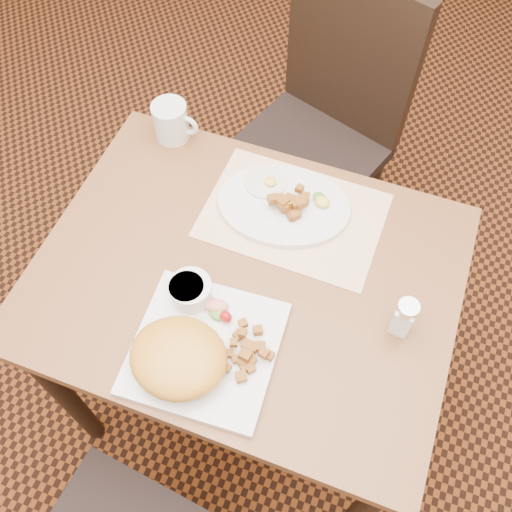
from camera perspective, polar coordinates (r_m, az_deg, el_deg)
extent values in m
plane|color=black|center=(1.91, -0.67, -12.92)|extent=(8.00, 8.00, 0.00)
cube|color=brown|center=(1.24, -1.01, -2.09)|extent=(0.90, 0.70, 0.03)
cylinder|color=black|center=(1.61, -18.64, -12.97)|extent=(0.05, 0.05, 0.71)
cylinder|color=black|center=(1.49, 10.47, -23.76)|extent=(0.05, 0.05, 0.71)
cylinder|color=black|center=(1.81, -9.30, 3.73)|extent=(0.05, 0.05, 0.71)
cylinder|color=black|center=(1.70, 15.65, -4.08)|extent=(0.05, 0.05, 0.71)
cylinder|color=black|center=(1.66, -13.57, -21.40)|extent=(0.04, 0.04, 0.42)
cube|color=black|center=(1.82, 4.69, 9.73)|extent=(0.53, 0.53, 0.05)
cylinder|color=black|center=(2.05, 11.29, 5.74)|extent=(0.04, 0.04, 0.42)
cylinder|color=black|center=(1.87, 5.30, -1.00)|extent=(0.04, 0.04, 0.42)
cylinder|color=black|center=(2.16, 3.27, 10.64)|extent=(0.04, 0.04, 0.42)
cylinder|color=black|center=(1.99, -3.08, 4.67)|extent=(0.04, 0.04, 0.42)
cube|color=black|center=(1.76, 9.47, 19.26)|extent=(0.41, 0.17, 0.50)
cube|color=white|center=(1.31, 3.75, 4.07)|extent=(0.40, 0.29, 0.00)
cube|color=silver|center=(1.15, -5.10, -9.17)|extent=(0.30, 0.30, 0.02)
ellipsoid|color=orange|center=(1.10, -7.77, -10.03)|extent=(0.19, 0.17, 0.07)
ellipsoid|color=orange|center=(1.11, -6.88, -11.79)|extent=(0.08, 0.07, 0.03)
ellipsoid|color=orange|center=(1.14, -9.76, -8.08)|extent=(0.08, 0.07, 0.03)
cylinder|color=silver|center=(1.17, -6.54, -3.46)|extent=(0.09, 0.09, 0.05)
cylinder|color=beige|center=(1.15, -6.99, -3.06)|extent=(0.07, 0.07, 0.01)
ellipsoid|color=#387223|center=(1.16, -3.79, -5.82)|extent=(0.04, 0.03, 0.01)
ellipsoid|color=red|center=(1.15, -3.04, -6.09)|extent=(0.03, 0.03, 0.03)
ellipsoid|color=#F28C72|center=(1.16, -4.18, -4.92)|extent=(0.06, 0.04, 0.02)
cylinder|color=white|center=(1.34, 0.98, 7.43)|extent=(0.10, 0.10, 0.01)
ellipsoid|color=yellow|center=(1.33, 1.44, 7.46)|extent=(0.03, 0.03, 0.01)
ellipsoid|color=#387223|center=(1.31, 6.44, 5.76)|extent=(0.05, 0.05, 0.01)
ellipsoid|color=yellow|center=(1.30, 6.64, 5.41)|extent=(0.04, 0.04, 0.02)
cube|color=white|center=(1.17, 14.44, -6.16)|extent=(0.04, 0.04, 0.08)
cylinder|color=silver|center=(1.12, 14.98, -5.07)|extent=(0.05, 0.05, 0.02)
cylinder|color=silver|center=(1.45, -8.52, 13.18)|extent=(0.09, 0.09, 0.10)
torus|color=silver|center=(1.43, -6.88, 12.84)|extent=(0.06, 0.01, 0.06)
cube|color=#A05B19|center=(1.12, -1.18, -9.79)|extent=(0.02, 0.02, 0.02)
cube|color=#A05B19|center=(1.13, -0.82, -8.91)|extent=(0.02, 0.02, 0.02)
cube|color=#A05B19|center=(1.13, -1.32, -6.76)|extent=(0.02, 0.02, 0.01)
cube|color=#A05B19|center=(1.11, -1.37, -10.57)|extent=(0.01, 0.02, 0.01)
cube|color=#A05B19|center=(1.13, -1.03, -8.87)|extent=(0.02, 0.02, 0.01)
cube|color=#A05B19|center=(1.11, 0.78, -9.71)|extent=(0.02, 0.02, 0.02)
cube|color=#A05B19|center=(1.12, -0.71, -9.86)|extent=(0.02, 0.02, 0.02)
cube|color=#A05B19|center=(1.14, -1.79, -7.92)|extent=(0.02, 0.02, 0.01)
cube|color=#A05B19|center=(1.10, -1.00, -9.92)|extent=(0.02, 0.02, 0.02)
cube|color=#A05B19|center=(1.12, -1.33, -7.69)|extent=(0.01, 0.02, 0.02)
cube|color=#A05B19|center=(1.12, -2.25, -8.66)|extent=(0.02, 0.02, 0.01)
cube|color=#A05B19|center=(1.10, -1.50, -11.99)|extent=(0.03, 0.03, 0.02)
cube|color=#A05B19|center=(1.13, -0.02, -8.99)|extent=(0.02, 0.02, 0.02)
cube|color=#A05B19|center=(1.12, -0.48, -10.38)|extent=(0.02, 0.02, 0.02)
cube|color=#A05B19|center=(1.12, -2.10, -10.29)|extent=(0.02, 0.02, 0.01)
cube|color=#A05B19|center=(1.12, -1.17, -9.68)|extent=(0.02, 0.02, 0.02)
cube|color=#A05B19|center=(1.13, 0.47, -9.07)|extent=(0.02, 0.02, 0.02)
cube|color=#A05B19|center=(1.12, -2.65, -9.71)|extent=(0.02, 0.02, 0.01)
cube|color=#A05B19|center=(1.12, -1.21, -9.69)|extent=(0.02, 0.02, 0.01)
cube|color=#A05B19|center=(1.12, -0.49, -9.31)|extent=(0.02, 0.02, 0.02)
cube|color=#A05B19|center=(1.10, -2.88, -11.13)|extent=(0.01, 0.02, 0.01)
cube|color=#A05B19|center=(1.14, 0.19, -7.46)|extent=(0.02, 0.02, 0.02)
cube|color=#A05B19|center=(1.13, 0.24, -8.98)|extent=(0.02, 0.02, 0.02)
cube|color=#A05B19|center=(1.12, 1.37, -9.93)|extent=(0.02, 0.02, 0.02)
cube|color=#A05B19|center=(1.11, -0.58, -11.14)|extent=(0.02, 0.02, 0.01)
cube|color=#A05B19|center=(1.11, -1.15, -11.14)|extent=(0.02, 0.02, 0.01)
cube|color=#A05B19|center=(1.12, -0.96, -9.54)|extent=(0.02, 0.02, 0.01)
cube|color=#A05B19|center=(1.28, 3.88, 4.12)|extent=(0.03, 0.03, 0.02)
cube|color=#A05B19|center=(1.27, 2.76, 5.36)|extent=(0.03, 0.03, 0.02)
cube|color=#A05B19|center=(1.29, 3.47, 4.52)|extent=(0.02, 0.02, 0.02)
cube|color=#A05B19|center=(1.28, 4.06, 5.34)|extent=(0.02, 0.02, 0.02)
cube|color=#A05B19|center=(1.28, 3.18, 5.58)|extent=(0.03, 0.03, 0.02)
cube|color=#A05B19|center=(1.28, 4.47, 5.34)|extent=(0.03, 0.03, 0.02)
cube|color=#A05B19|center=(1.31, 4.89, 5.79)|extent=(0.03, 0.03, 0.02)
cube|color=#A05B19|center=(1.29, 3.13, 4.82)|extent=(0.02, 0.02, 0.02)
cube|color=#A05B19|center=(1.28, 1.68, 5.67)|extent=(0.03, 0.03, 0.02)
cube|color=#A05B19|center=(1.27, 2.86, 4.95)|extent=(0.02, 0.02, 0.02)
cube|color=#A05B19|center=(1.28, 3.62, 4.01)|extent=(0.03, 0.03, 0.02)
cube|color=#A05B19|center=(1.28, 4.08, 5.16)|extent=(0.03, 0.02, 0.02)
cube|color=#A05B19|center=(1.28, 3.24, 5.27)|extent=(0.03, 0.03, 0.02)
cube|color=#A05B19|center=(1.28, 2.37, 5.65)|extent=(0.02, 0.03, 0.02)
cube|color=#A05B19|center=(1.31, 4.37, 6.74)|extent=(0.02, 0.02, 0.01)
cube|color=#A05B19|center=(1.30, 3.32, 5.60)|extent=(0.03, 0.03, 0.02)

